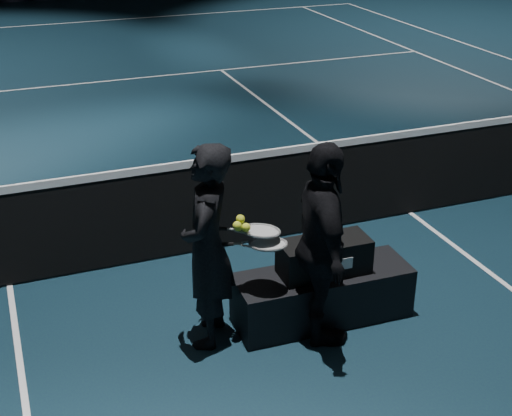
% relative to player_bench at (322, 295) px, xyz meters
% --- Properties ---
extents(floor, '(36.00, 36.00, 0.00)m').
position_rel_player_bench_xyz_m(floor, '(1.75, 1.44, -0.21)').
color(floor, '#0D2031').
rests_on(floor, ground).
extents(court_lines, '(10.98, 23.78, 0.01)m').
position_rel_player_bench_xyz_m(court_lines, '(1.75, 1.44, -0.21)').
color(court_lines, white).
rests_on(court_lines, floor).
extents(net_mesh, '(12.80, 0.02, 0.86)m').
position_rel_player_bench_xyz_m(net_mesh, '(1.75, 1.44, 0.24)').
color(net_mesh, black).
rests_on(net_mesh, floor).
extents(net_tape, '(12.80, 0.03, 0.07)m').
position_rel_player_bench_xyz_m(net_tape, '(1.75, 1.44, 0.70)').
color(net_tape, white).
rests_on(net_tape, net_mesh).
extents(player_bench, '(1.45, 0.52, 0.43)m').
position_rel_player_bench_xyz_m(player_bench, '(0.00, 0.00, 0.00)').
color(player_bench, black).
rests_on(player_bench, floor).
extents(racket_bag, '(0.72, 0.33, 0.29)m').
position_rel_player_bench_xyz_m(racket_bag, '(0.00, 0.00, 0.36)').
color(racket_bag, black).
rests_on(racket_bag, player_bench).
extents(bag_signature, '(0.33, 0.01, 0.10)m').
position_rel_player_bench_xyz_m(bag_signature, '(0.00, -0.16, 0.36)').
color(bag_signature, white).
rests_on(bag_signature, racket_bag).
extents(player_a, '(0.62, 0.70, 1.62)m').
position_rel_player_bench_xyz_m(player_a, '(-0.93, 0.07, 0.59)').
color(player_a, black).
rests_on(player_a, floor).
extents(player_b, '(0.57, 1.01, 1.62)m').
position_rel_player_bench_xyz_m(player_b, '(-0.14, -0.22, 0.59)').
color(player_b, black).
rests_on(player_b, floor).
extents(racket_lower, '(0.71, 0.44, 0.03)m').
position_rel_player_bench_xyz_m(racket_lower, '(-0.51, -0.08, 0.62)').
color(racket_lower, black).
rests_on(racket_lower, player_a).
extents(racket_upper, '(0.71, 0.40, 0.10)m').
position_rel_player_bench_xyz_m(racket_upper, '(-0.54, -0.03, 0.70)').
color(racket_upper, black).
rests_on(racket_upper, player_b).
extents(tennis_balls, '(0.12, 0.10, 0.12)m').
position_rel_player_bench_xyz_m(tennis_balls, '(-0.69, -0.01, 0.77)').
color(tennis_balls, '#CED22C').
rests_on(tennis_balls, racket_upper).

